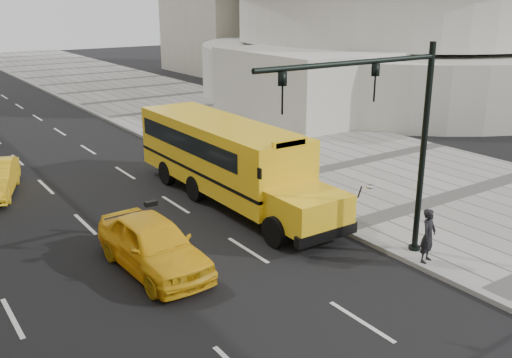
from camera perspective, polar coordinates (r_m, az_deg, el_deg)
ground at (r=21.11m, az=-14.15°, el=-3.83°), size 140.00×140.00×0.00m
sidewalk_museum at (r=27.30m, az=10.01°, el=1.53°), size 12.00×140.00×0.15m
curb_museum at (r=23.64m, az=-0.49°, el=-0.74°), size 0.30×140.00×0.15m
school_bus at (r=22.11m, az=-3.24°, el=2.49°), size 2.96×11.56×3.19m
taxi_near at (r=16.72m, az=-10.23°, el=-6.46°), size 2.03×4.70×1.58m
pedestrian at (r=17.35m, az=16.84°, el=-5.44°), size 0.68×0.53×1.63m
traffic_signal at (r=16.10m, az=13.41°, el=4.80°), size 6.18×0.36×6.40m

